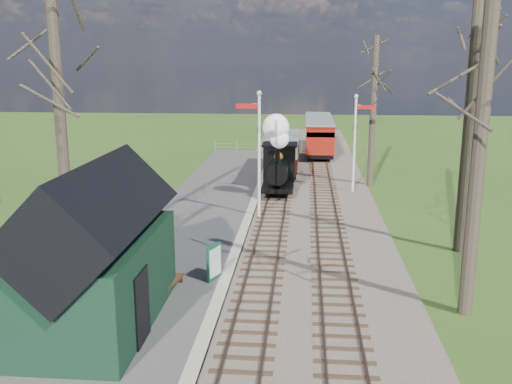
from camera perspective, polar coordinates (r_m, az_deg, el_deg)
The scene contains 18 objects.
distant_hills at distance 78.88m, azimuth 4.69°, elevation -4.46°, with size 114.40×48.00×22.02m.
ballast_bed at distance 33.68m, azimuth 4.53°, elevation 0.07°, with size 8.00×60.00×0.10m, color brown.
track_near at distance 33.70m, azimuth 2.33°, elevation 0.20°, with size 1.60×60.00×0.15m.
track_far at distance 33.69m, azimuth 6.75°, elevation 0.11°, with size 1.60×60.00×0.15m.
platform at distance 26.41m, azimuth -6.12°, elevation -3.55°, with size 5.00×44.00×0.20m, color #474442.
coping_strip at distance 26.07m, azimuth -1.14°, elevation -3.68°, with size 0.40×44.00×0.21m, color #B2AD9E.
station_shed at distance 16.78m, azimuth -15.54°, elevation -6.10°, with size 3.25×6.30×4.78m.
semaphore_near at distance 27.20m, azimuth 0.17°, elevation 4.63°, with size 1.22×0.24×6.22m.
semaphore_far at distance 33.21m, azimuth 9.97°, elevation 5.52°, with size 1.22×0.24×5.72m.
bare_trees at distance 21.05m, azimuth 4.57°, elevation 6.43°, with size 15.51×22.39×12.00m.
fence_line at distance 47.36m, azimuth 3.49°, elevation 4.52°, with size 12.60×0.08×1.00m.
locomotive at distance 32.45m, azimuth 2.27°, elevation 3.34°, with size 1.85×4.31×4.61m.
coach at distance 38.52m, azimuth 2.71°, elevation 4.04°, with size 2.15×7.38×2.27m.
red_carriage_a at distance 45.04m, azimuth 6.37°, elevation 5.36°, with size 2.22×5.49×2.33m.
red_carriage_b at distance 50.49m, azimuth 6.24°, elevation 6.21°, with size 2.22×5.49×2.33m.
sign_board at distance 19.90m, azimuth -4.20°, elevation -6.99°, with size 0.40×0.82×1.24m.
bench at distance 19.31m, azimuth -8.99°, elevation -8.41°, with size 0.70×1.62×0.90m.
person at distance 18.32m, azimuth -10.21°, elevation -8.55°, with size 0.55×0.36×1.50m, color black.
Camera 1 is at (1.47, -10.80, 7.68)m, focal length 40.00 mm.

